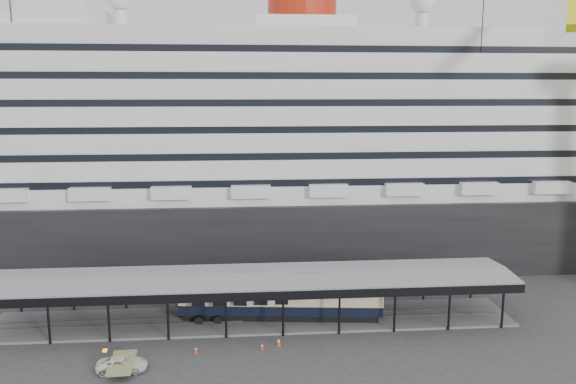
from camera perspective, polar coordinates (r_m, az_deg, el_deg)
The scene contains 8 objects.
ground at distance 58.23m, azimuth -3.36°, elevation -14.83°, with size 200.00×200.00×0.00m, color #323235.
cruise_ship at distance 84.99m, azimuth -3.98°, elevation 5.96°, with size 130.00×30.00×43.90m.
platform_canopy at distance 61.90m, azimuth -3.50°, elevation -10.89°, with size 56.00×9.18×5.30m.
port_truck at distance 54.40m, azimuth -16.49°, elevation -16.43°, with size 2.04×4.42×1.23m, color white.
pullman_carriage at distance 61.93m, azimuth -0.75°, elevation -10.61°, with size 22.09×5.17×21.52m.
traffic_cone_left at distance 56.26m, azimuth -9.34°, elevation -15.53°, with size 0.41×0.41×0.65m.
traffic_cone_mid at distance 56.90m, azimuth -0.95°, elevation -14.98°, with size 0.50×0.50×0.83m.
traffic_cone_right at distance 56.27m, azimuth -2.64°, elevation -15.38°, with size 0.41×0.41×0.66m.
Camera 1 is at (-1.02, -52.75, 24.64)m, focal length 35.00 mm.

